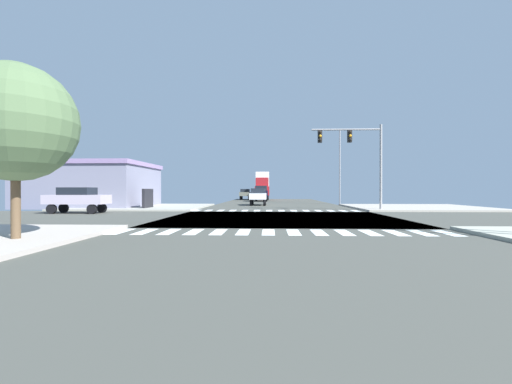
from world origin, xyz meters
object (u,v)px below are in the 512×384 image
at_px(street_lamp, 338,160).
at_px(sedan_trailing_4, 77,198).
at_px(sedan_farside_2, 258,195).
at_px(sedan_crossing_3, 245,193).
at_px(sidewalk_tree, 15,123).
at_px(suv_queued_1, 261,192).
at_px(traffic_signal_mast, 355,148).
at_px(bank_building, 93,185).
at_px(box_truck_leading_1, 262,185).

xyz_separation_m(street_lamp, sedan_trailing_4, (-22.09, -17.02, -4.20)).
relative_size(sedan_farside_2, sedan_crossing_3, 1.00).
height_order(sidewalk_tree, sedan_trailing_4, sidewalk_tree).
height_order(street_lamp, sedan_crossing_3, street_lamp).
bearing_deg(suv_queued_1, street_lamp, 131.70).
height_order(street_lamp, sedan_farside_2, street_lamp).
bearing_deg(traffic_signal_mast, bank_building, 167.69).
bearing_deg(sidewalk_tree, sedan_crossing_3, 85.64).
bearing_deg(sedan_farside_2, street_lamp, -162.33).
bearing_deg(street_lamp, bank_building, -162.99).
relative_size(sidewalk_tree, sedan_trailing_4, 1.33).
relative_size(sidewalk_tree, suv_queued_1, 1.24).
height_order(street_lamp, sidewalk_tree, street_lamp).
bearing_deg(sedan_trailing_4, bank_building, -158.66).
height_order(sedan_farside_2, sedan_trailing_4, same).
relative_size(street_lamp, sedan_farside_2, 2.10).
xyz_separation_m(bank_building, sedan_farside_2, (16.27, 4.86, -1.08)).
height_order(bank_building, sidewalk_tree, sidewalk_tree).
bearing_deg(sedan_farside_2, suv_queued_1, -90.00).
bearing_deg(box_truck_leading_1, sedan_farside_2, 90.00).
height_order(sedan_crossing_3, box_truck_leading_1, box_truck_leading_1).
bearing_deg(bank_building, sedan_crossing_3, 63.46).
height_order(box_truck_leading_1, sedan_trailing_4, box_truck_leading_1).
distance_m(box_truck_leading_1, sedan_trailing_4, 38.30).
distance_m(bank_building, box_truck_leading_1, 31.47).
bearing_deg(street_lamp, sedan_crossing_3, 123.56).
xyz_separation_m(sidewalk_tree, sedan_trailing_4, (-5.90, 13.92, -2.71)).
bearing_deg(sedan_farside_2, sidewalk_tree, 76.35).
xyz_separation_m(sedan_crossing_3, box_truck_leading_1, (3.00, 0.38, 1.45)).
distance_m(street_lamp, sedan_trailing_4, 28.20).
relative_size(traffic_signal_mast, street_lamp, 0.78).
distance_m(street_lamp, sedan_farside_2, 10.73).
distance_m(sedan_crossing_3, suv_queued_1, 8.68).
relative_size(traffic_signal_mast, suv_queued_1, 1.53).
bearing_deg(box_truck_leading_1, suv_queued_1, 90.00).
relative_size(suv_queued_1, sedan_trailing_4, 1.07).
xyz_separation_m(street_lamp, box_truck_leading_1, (-9.41, 19.08, -2.75)).
distance_m(traffic_signal_mast, sedan_crossing_3, 34.04).
xyz_separation_m(traffic_signal_mast, box_truck_leading_1, (-8.20, 32.28, -2.58)).
bearing_deg(sedan_crossing_3, sedan_farside_2, 97.87).
relative_size(sedan_crossing_3, suv_queued_1, 0.93).
relative_size(bank_building, sedan_crossing_3, 2.89).
height_order(street_lamp, box_truck_leading_1, street_lamp).
xyz_separation_m(box_truck_leading_1, sedan_trailing_4, (-12.68, -36.11, -1.45)).
bearing_deg(box_truck_leading_1, sedan_trailing_4, 70.64).
bearing_deg(sedan_farside_2, traffic_signal_mast, 128.79).
distance_m(street_lamp, sedan_crossing_3, 22.83).
bearing_deg(bank_building, street_lamp, 17.01).
xyz_separation_m(suv_queued_1, box_truck_leading_1, (-0.00, 8.53, 1.17)).
height_order(street_lamp, sedan_trailing_4, street_lamp).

